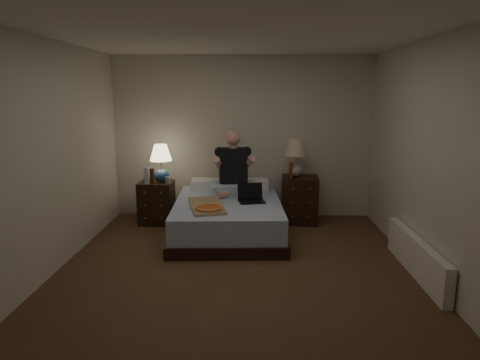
{
  "coord_description": "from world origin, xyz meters",
  "views": [
    {
      "loc": [
        0.16,
        -4.39,
        1.94
      ],
      "look_at": [
        0.0,
        0.9,
        0.85
      ],
      "focal_mm": 32.0,
      "sensor_mm": 36.0,
      "label": 1
    }
  ],
  "objects_px": {
    "nightstand_right": "(299,200)",
    "pizza_box": "(209,209)",
    "person": "(233,163)",
    "radiator": "(416,257)",
    "lamp_right": "(296,158)",
    "lamp_left": "(161,163)",
    "beer_bottle_left": "(152,176)",
    "bed": "(228,217)",
    "beer_bottle_right": "(291,170)",
    "laptop": "(252,194)",
    "water_bottle": "(147,175)",
    "soda_can": "(167,180)",
    "nightstand_left": "(157,202)"
  },
  "relations": [
    {
      "from": "water_bottle",
      "to": "beer_bottle_right",
      "type": "bearing_deg",
      "value": 4.79
    },
    {
      "from": "person",
      "to": "radiator",
      "type": "height_order",
      "value": "person"
    },
    {
      "from": "lamp_right",
      "to": "pizza_box",
      "type": "height_order",
      "value": "lamp_right"
    },
    {
      "from": "nightstand_left",
      "to": "pizza_box",
      "type": "bearing_deg",
      "value": -47.92
    },
    {
      "from": "water_bottle",
      "to": "beer_bottle_left",
      "type": "height_order",
      "value": "water_bottle"
    },
    {
      "from": "pizza_box",
      "to": "bed",
      "type": "bearing_deg",
      "value": 56.0
    },
    {
      "from": "lamp_right",
      "to": "beer_bottle_left",
      "type": "relative_size",
      "value": 2.43
    },
    {
      "from": "bed",
      "to": "pizza_box",
      "type": "bearing_deg",
      "value": -112.56
    },
    {
      "from": "beer_bottle_right",
      "to": "lamp_left",
      "type": "bearing_deg",
      "value": -179.41
    },
    {
      "from": "lamp_left",
      "to": "water_bottle",
      "type": "relative_size",
      "value": 2.24
    },
    {
      "from": "lamp_left",
      "to": "person",
      "type": "height_order",
      "value": "person"
    },
    {
      "from": "lamp_left",
      "to": "water_bottle",
      "type": "distance_m",
      "value": 0.29
    },
    {
      "from": "lamp_right",
      "to": "soda_can",
      "type": "xyz_separation_m",
      "value": [
        -1.88,
        -0.22,
        -0.3
      ]
    },
    {
      "from": "water_bottle",
      "to": "pizza_box",
      "type": "distance_m",
      "value": 1.37
    },
    {
      "from": "nightstand_right",
      "to": "lamp_right",
      "type": "xyz_separation_m",
      "value": [
        -0.07,
        0.0,
        0.63
      ]
    },
    {
      "from": "bed",
      "to": "beer_bottle_left",
      "type": "height_order",
      "value": "beer_bottle_left"
    },
    {
      "from": "beer_bottle_left",
      "to": "pizza_box",
      "type": "distance_m",
      "value": 1.3
    },
    {
      "from": "nightstand_left",
      "to": "laptop",
      "type": "bearing_deg",
      "value": -19.72
    },
    {
      "from": "beer_bottle_right",
      "to": "nightstand_left",
      "type": "bearing_deg",
      "value": -179.0
    },
    {
      "from": "laptop",
      "to": "person",
      "type": "bearing_deg",
      "value": 108.12
    },
    {
      "from": "beer_bottle_right",
      "to": "person",
      "type": "height_order",
      "value": "person"
    },
    {
      "from": "laptop",
      "to": "pizza_box",
      "type": "xyz_separation_m",
      "value": [
        -0.53,
        -0.49,
        -0.08
      ]
    },
    {
      "from": "pizza_box",
      "to": "person",
      "type": "bearing_deg",
      "value": 60.39
    },
    {
      "from": "bed",
      "to": "radiator",
      "type": "distance_m",
      "value": 2.47
    },
    {
      "from": "nightstand_left",
      "to": "water_bottle",
      "type": "xyz_separation_m",
      "value": [
        -0.1,
        -0.14,
        0.44
      ]
    },
    {
      "from": "bed",
      "to": "water_bottle",
      "type": "relative_size",
      "value": 7.62
    },
    {
      "from": "beer_bottle_right",
      "to": "pizza_box",
      "type": "distance_m",
      "value": 1.58
    },
    {
      "from": "nightstand_left",
      "to": "soda_can",
      "type": "bearing_deg",
      "value": -28.03
    },
    {
      "from": "pizza_box",
      "to": "water_bottle",
      "type": "bearing_deg",
      "value": 123.44
    },
    {
      "from": "soda_can",
      "to": "person",
      "type": "relative_size",
      "value": 0.11
    },
    {
      "from": "nightstand_left",
      "to": "nightstand_right",
      "type": "distance_m",
      "value": 2.15
    },
    {
      "from": "nightstand_right",
      "to": "lamp_left",
      "type": "bearing_deg",
      "value": -172.91
    },
    {
      "from": "soda_can",
      "to": "laptop",
      "type": "height_order",
      "value": "soda_can"
    },
    {
      "from": "lamp_left",
      "to": "lamp_right",
      "type": "distance_m",
      "value": 1.99
    },
    {
      "from": "radiator",
      "to": "person",
      "type": "bearing_deg",
      "value": 140.54
    },
    {
      "from": "lamp_right",
      "to": "laptop",
      "type": "distance_m",
      "value": 1.0
    },
    {
      "from": "lamp_left",
      "to": "pizza_box",
      "type": "bearing_deg",
      "value": -52.82
    },
    {
      "from": "nightstand_right",
      "to": "radiator",
      "type": "xyz_separation_m",
      "value": [
        1.06,
        -1.89,
        -0.15
      ]
    },
    {
      "from": "bed",
      "to": "soda_can",
      "type": "xyz_separation_m",
      "value": [
        -0.9,
        0.38,
        0.44
      ]
    },
    {
      "from": "water_bottle",
      "to": "radiator",
      "type": "distance_m",
      "value": 3.74
    },
    {
      "from": "lamp_left",
      "to": "lamp_right",
      "type": "height_order",
      "value": "lamp_right"
    },
    {
      "from": "lamp_left",
      "to": "laptop",
      "type": "height_order",
      "value": "lamp_left"
    },
    {
      "from": "person",
      "to": "beer_bottle_left",
      "type": "bearing_deg",
      "value": 173.38
    },
    {
      "from": "nightstand_left",
      "to": "lamp_right",
      "type": "bearing_deg",
      "value": 4.56
    },
    {
      "from": "lamp_left",
      "to": "beer_bottle_left",
      "type": "xyz_separation_m",
      "value": [
        -0.1,
        -0.17,
        -0.17
      ]
    },
    {
      "from": "nightstand_left",
      "to": "beer_bottle_left",
      "type": "bearing_deg",
      "value": -93.83
    },
    {
      "from": "pizza_box",
      "to": "radiator",
      "type": "relative_size",
      "value": 0.47
    },
    {
      "from": "nightstand_right",
      "to": "pizza_box",
      "type": "height_order",
      "value": "nightstand_right"
    },
    {
      "from": "water_bottle",
      "to": "soda_can",
      "type": "bearing_deg",
      "value": 5.44
    },
    {
      "from": "nightstand_right",
      "to": "beer_bottle_left",
      "type": "xyz_separation_m",
      "value": [
        -2.17,
        -0.26,
        0.4
      ]
    }
  ]
}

